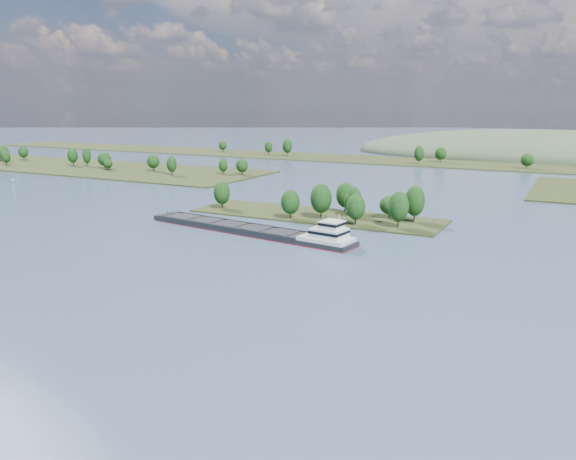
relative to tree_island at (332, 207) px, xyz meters
The scene contains 7 objects.
ground 59.81m from the tree_island, 97.08° to the right, with size 1800.00×1800.00×0.00m, color #394A63.
tree_island is the anchor object (origin of this frame).
left_bank 249.78m from the tree_island, 161.09° to the left, with size 300.00×80.00×14.40m.
back_shoreline 220.62m from the tree_island, 89.65° to the left, with size 900.00×60.00×15.56m.
hill_west 325.13m from the tree_island, 80.68° to the left, with size 320.00×160.00×44.00m, color #364630.
cargo_barge 38.13m from the tree_island, 106.50° to the right, with size 83.69×21.15×11.24m.
motorboat 198.13m from the tree_island, behind, with size 2.06×5.48×2.12m, color silver.
Camera 1 is at (90.56, -17.45, 43.88)m, focal length 35.00 mm.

